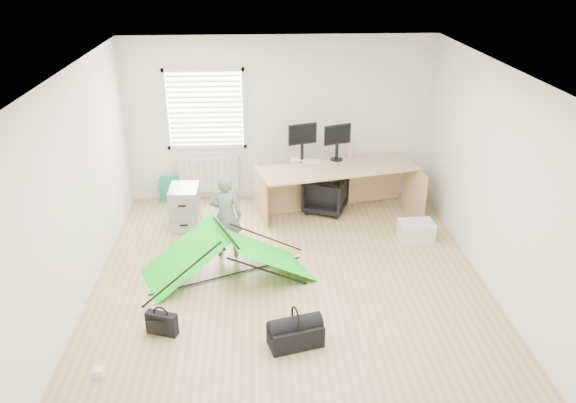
{
  "coord_description": "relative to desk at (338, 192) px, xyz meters",
  "views": [
    {
      "loc": [
        -0.37,
        -6.13,
        3.95
      ],
      "look_at": [
        0.0,
        0.4,
        0.95
      ],
      "focal_mm": 35.0,
      "sensor_mm": 36.0,
      "label": 1
    }
  ],
  "objects": [
    {
      "name": "tote_bag",
      "position": [
        -2.71,
        0.76,
        -0.21
      ],
      "size": [
        0.37,
        0.19,
        0.42
      ],
      "primitive_type": "cube",
      "rotation": [
        0.0,
        0.0,
        -0.11
      ],
      "color": "#1D856F",
      "rests_on": "ground"
    },
    {
      "name": "filing_cabinet",
      "position": [
        -2.36,
        -0.21,
        -0.09
      ],
      "size": [
        0.42,
        0.56,
        0.65
      ],
      "primitive_type": "cube",
      "rotation": [
        0.0,
        0.0,
        -0.0
      ],
      "color": "#9D9FA2",
      "rests_on": "ground"
    },
    {
      "name": "desk",
      "position": [
        0.0,
        0.0,
        0.0
      ],
      "size": [
        2.55,
        1.3,
        0.83
      ],
      "primitive_type": "cube",
      "rotation": [
        0.0,
        0.0,
        0.22
      ],
      "color": "tan",
      "rests_on": "ground"
    },
    {
      "name": "window",
      "position": [
        -2.07,
        0.85,
        1.13
      ],
      "size": [
        1.2,
        0.06,
        1.2
      ],
      "primitive_type": "cube",
      "color": "silver",
      "rests_on": "back_wall"
    },
    {
      "name": "white_box",
      "position": [
        -2.88,
        -3.5,
        -0.37
      ],
      "size": [
        0.1,
        0.1,
        0.09
      ],
      "primitive_type": "cube",
      "rotation": [
        0.0,
        0.0,
        0.04
      ],
      "color": "silver",
      "rests_on": "ground"
    },
    {
      "name": "monitor_left",
      "position": [
        -0.54,
        0.34,
        0.64
      ],
      "size": [
        0.48,
        0.24,
        0.45
      ],
      "primitive_type": "cube",
      "rotation": [
        0.0,
        0.0,
        0.31
      ],
      "color": "black",
      "rests_on": "desk"
    },
    {
      "name": "ground",
      "position": [
        -0.87,
        -1.86,
        -0.42
      ],
      "size": [
        5.5,
        5.5,
        0.0
      ],
      "primitive_type": "plane",
      "color": "tan",
      "rests_on": "ground"
    },
    {
      "name": "monitor_right",
      "position": [
        0.01,
        0.34,
        0.63
      ],
      "size": [
        0.46,
        0.25,
        0.43
      ],
      "primitive_type": "cube",
      "rotation": [
        0.0,
        0.0,
        0.35
      ],
      "color": "black",
      "rests_on": "desk"
    },
    {
      "name": "thermos",
      "position": [
        0.23,
        0.36,
        0.53
      ],
      "size": [
        0.07,
        0.07,
        0.22
      ],
      "primitive_type": "cylinder",
      "rotation": [
        0.0,
        0.0,
        -0.14
      ],
      "color": "#D0747A",
      "rests_on": "desk"
    },
    {
      "name": "office_chair",
      "position": [
        -0.16,
        0.22,
        -0.12
      ],
      "size": [
        0.82,
        0.83,
        0.58
      ],
      "primitive_type": "imported",
      "rotation": [
        0.0,
        0.0,
        2.75
      ],
      "color": "black",
      "rests_on": "ground"
    },
    {
      "name": "back_wall",
      "position": [
        -0.87,
        0.89,
        0.93
      ],
      "size": [
        5.0,
        0.02,
        2.7
      ],
      "primitive_type": "cube",
      "color": "silver",
      "rests_on": "ground"
    },
    {
      "name": "person",
      "position": [
        -1.69,
        -1.13,
        0.19
      ],
      "size": [
        0.47,
        0.34,
        1.21
      ],
      "primitive_type": "imported",
      "rotation": [
        0.0,
        0.0,
        3.03
      ],
      "color": "slate",
      "rests_on": "ground"
    },
    {
      "name": "radiator",
      "position": [
        -2.07,
        0.81,
        0.03
      ],
      "size": [
        1.0,
        0.12,
        0.6
      ],
      "primitive_type": "cube",
      "color": "silver",
      "rests_on": "back_wall"
    },
    {
      "name": "laptop_bag",
      "position": [
        -2.34,
        -2.84,
        -0.28
      ],
      "size": [
        0.37,
        0.22,
        0.27
      ],
      "primitive_type": "cube",
      "rotation": [
        0.0,
        0.0,
        -0.35
      ],
      "color": "black",
      "rests_on": "ground"
    },
    {
      "name": "duffel_bag",
      "position": [
        -0.88,
        -3.12,
        -0.29
      ],
      "size": [
        0.63,
        0.43,
        0.25
      ],
      "primitive_type": "cube",
      "rotation": [
        0.0,
        0.0,
        0.26
      ],
      "color": "black",
      "rests_on": "ground"
    },
    {
      "name": "kite",
      "position": [
        -1.67,
        -1.69,
        -0.09
      ],
      "size": [
        2.28,
        1.65,
        0.65
      ],
      "primitive_type": null,
      "rotation": [
        0.0,
        0.0,
        0.4
      ],
      "color": "#14DC1E",
      "rests_on": "ground"
    },
    {
      "name": "storage_crate",
      "position": [
        1.05,
        -0.82,
        -0.28
      ],
      "size": [
        0.51,
        0.36,
        0.28
      ],
      "primitive_type": "cube",
      "rotation": [
        0.0,
        0.0,
        0.04
      ],
      "color": "silver",
      "rests_on": "ground"
    },
    {
      "name": "keyboard",
      "position": [
        -0.48,
        0.31,
        0.43
      ],
      "size": [
        0.52,
        0.3,
        0.02
      ],
      "primitive_type": "cube",
      "rotation": [
        0.0,
        0.0,
        -0.28
      ],
      "color": "beige",
      "rests_on": "desk"
    }
  ]
}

